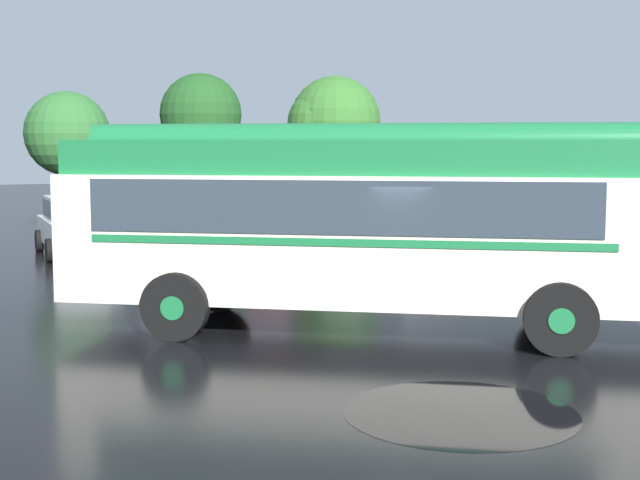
# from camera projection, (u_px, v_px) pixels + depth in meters

# --- Properties ---
(ground_plane) EXTENTS (120.00, 120.00, 0.00)m
(ground_plane) POSITION_uv_depth(u_px,v_px,m) (410.00, 332.00, 14.97)
(ground_plane) COLOR black
(vintage_bus) EXTENTS (9.29, 8.36, 3.49)m
(vintage_bus) POSITION_uv_depth(u_px,v_px,m) (366.00, 219.00, 14.90)
(vintage_bus) COLOR silver
(vintage_bus) RESTS_ON ground
(car_near_left) EXTENTS (2.33, 4.37, 1.66)m
(car_near_left) POSITION_uv_depth(u_px,v_px,m) (76.00, 225.00, 25.25)
(car_near_left) COLOR silver
(car_near_left) RESTS_ON ground
(car_mid_left) EXTENTS (2.37, 4.39, 1.66)m
(car_mid_left) POSITION_uv_depth(u_px,v_px,m) (158.00, 221.00, 26.54)
(car_mid_left) COLOR #B7BABF
(car_mid_left) RESTS_ON ground
(car_mid_right) EXTENTS (2.25, 4.34, 1.66)m
(car_mid_right) POSITION_uv_depth(u_px,v_px,m) (254.00, 218.00, 27.71)
(car_mid_right) COLOR maroon
(car_mid_right) RESTS_ON ground
(car_far_right) EXTENTS (1.97, 4.20, 1.66)m
(car_far_right) POSITION_uv_depth(u_px,v_px,m) (328.00, 214.00, 29.26)
(car_far_right) COLOR silver
(car_far_right) RESTS_ON ground
(box_van) EXTENTS (2.60, 5.88, 2.50)m
(box_van) POSITION_uv_depth(u_px,v_px,m) (411.00, 196.00, 30.32)
(box_van) COLOR silver
(box_van) RESTS_ON ground
(tree_centre) EXTENTS (2.83, 2.83, 4.91)m
(tree_centre) POSITION_uv_depth(u_px,v_px,m) (68.00, 133.00, 29.82)
(tree_centre) COLOR #4C3823
(tree_centre) RESTS_ON ground
(tree_right_of_centre) EXTENTS (3.04, 3.04, 5.76)m
(tree_right_of_centre) POSITION_uv_depth(u_px,v_px,m) (198.00, 115.00, 33.02)
(tree_right_of_centre) COLOR #4C3823
(tree_right_of_centre) RESTS_ON ground
(tree_far_right) EXTENTS (3.85, 3.70, 5.90)m
(tree_far_right) POSITION_uv_depth(u_px,v_px,m) (331.00, 122.00, 36.16)
(tree_far_right) COLOR #4C3823
(tree_far_right) RESTS_ON ground
(puddle_patch) EXTENTS (2.77, 2.77, 0.01)m
(puddle_patch) POSITION_uv_depth(u_px,v_px,m) (460.00, 412.00, 10.46)
(puddle_patch) COLOR black
(puddle_patch) RESTS_ON ground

